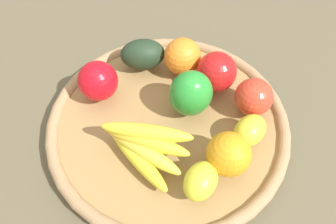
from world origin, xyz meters
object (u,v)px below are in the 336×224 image
object	(u,v)px
orange_1	(229,154)
bell_pepper	(191,93)
avocado	(143,54)
orange_0	(183,56)
apple_0	(217,72)
apple_2	(98,81)
banana_bunch	(143,145)
lemon_1	(201,181)
lemon_0	(250,130)
apple_1	(254,97)

from	to	relation	value
orange_1	bell_pepper	bearing A→B (deg)	-11.02
avocado	orange_0	size ratio (longest dim) A/B	1.22
apple_0	apple_2	size ratio (longest dim) A/B	1.02
apple_0	banana_bunch	size ratio (longest dim) A/B	0.49
avocado	bell_pepper	bearing A→B (deg)	-177.85
bell_pepper	orange_0	bearing A→B (deg)	-99.31
bell_pepper	apple_0	distance (m)	0.08
lemon_1	lemon_0	size ratio (longest dim) A/B	1.02
lemon_1	orange_1	xyz separation A→B (m)	(0.01, -0.06, 0.01)
bell_pepper	apple_1	size ratio (longest dim) A/B	1.31
apple_1	orange_1	world-z (taller)	orange_1
lemon_1	orange_1	world-z (taller)	orange_1
lemon_1	banana_bunch	distance (m)	0.11
lemon_1	apple_1	world-z (taller)	apple_1
apple_0	avocado	size ratio (longest dim) A/B	0.85
lemon_0	orange_0	world-z (taller)	orange_0
lemon_1	apple_0	bearing A→B (deg)	-47.30
apple_1	avocado	world-z (taller)	apple_1
apple_0	orange_0	size ratio (longest dim) A/B	1.04
lemon_1	lemon_0	world-z (taller)	lemon_1
orange_1	orange_0	bearing A→B (deg)	-19.31
apple_1	orange_0	bearing A→B (deg)	14.78
lemon_0	orange_1	distance (m)	0.07
apple_1	lemon_0	distance (m)	0.07
apple_1	avocado	bearing A→B (deg)	24.57
orange_0	orange_1	xyz separation A→B (m)	(-0.22, 0.08, -0.00)
bell_pepper	apple_0	xyz separation A→B (m)	(0.02, -0.08, -0.01)
apple_0	avocado	world-z (taller)	apple_0
apple_0	avocado	xyz separation A→B (m)	(0.13, 0.08, -0.01)
bell_pepper	lemon_0	bearing A→B (deg)	131.03
apple_0	avocado	distance (m)	0.16
apple_0	apple_2	world-z (taller)	apple_0
lemon_1	avocado	distance (m)	0.30
apple_0	orange_0	xyz separation A→B (m)	(0.07, 0.03, -0.00)
apple_2	orange_0	xyz separation A→B (m)	(-0.04, -0.17, -0.00)
lemon_1	apple_0	world-z (taller)	apple_0
apple_1	apple_2	world-z (taller)	apple_2
apple_1	avocado	xyz separation A→B (m)	(0.22, 0.10, -0.00)
apple_0	apple_2	bearing A→B (deg)	59.32
lemon_1	bell_pepper	size ratio (longest dim) A/B	0.75
apple_0	orange_1	xyz separation A→B (m)	(-0.15, 0.10, -0.00)
avocado	orange_1	size ratio (longest dim) A/B	1.23
apple_0	lemon_0	distance (m)	0.14
orange_1	lemon_1	bearing A→B (deg)	95.08
banana_bunch	lemon_0	bearing A→B (deg)	-116.10
bell_pepper	avocado	world-z (taller)	bell_pepper
orange_0	lemon_0	bearing A→B (deg)	177.30
lemon_1	banana_bunch	size ratio (longest dim) A/B	0.43
bell_pepper	banana_bunch	world-z (taller)	bell_pepper
apple_0	bell_pepper	bearing A→B (deg)	102.31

